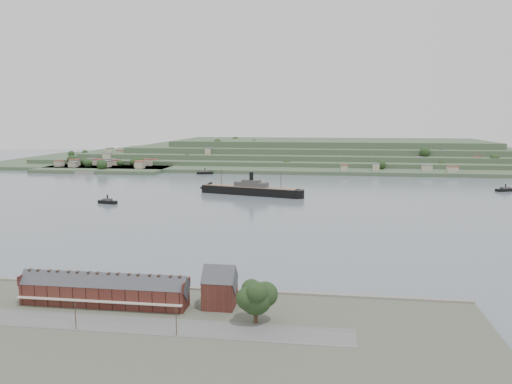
# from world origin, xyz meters

# --- Properties ---
(ground) EXTENTS (1400.00, 1400.00, 0.00)m
(ground) POSITION_xyz_m (0.00, 0.00, 0.00)
(ground) COLOR slate
(ground) RESTS_ON ground
(near_shore) EXTENTS (220.00, 80.00, 2.60)m
(near_shore) POSITION_xyz_m (0.00, -186.75, 1.01)
(near_shore) COLOR #4C5142
(near_shore) RESTS_ON ground
(terrace_row) EXTENTS (55.60, 9.80, 11.07)m
(terrace_row) POSITION_xyz_m (-10.00, -168.02, 6.84)
(terrace_row) COLOR #4D211B
(terrace_row) RESTS_ON ground
(gabled_building) EXTENTS (10.40, 10.18, 14.09)m
(gabled_building) POSITION_xyz_m (27.50, -164.00, 8.19)
(gabled_building) COLOR #4D211B
(gabled_building) RESTS_ON ground
(far_peninsula) EXTENTS (760.00, 309.00, 30.00)m
(far_peninsula) POSITION_xyz_m (27.91, 393.10, 11.88)
(far_peninsula) COLOR #324830
(far_peninsula) RESTS_ON ground
(steamship) EXTENTS (91.89, 34.16, 22.48)m
(steamship) POSITION_xyz_m (-3.26, 83.23, 4.15)
(steamship) COLOR black
(steamship) RESTS_ON ground
(tugboat) EXTENTS (15.45, 7.47, 6.72)m
(tugboat) POSITION_xyz_m (-97.61, 26.32, 1.64)
(tugboat) COLOR black
(tugboat) RESTS_ON ground
(ferry_west) EXTENTS (18.72, 8.62, 6.78)m
(ferry_west) POSITION_xyz_m (-73.34, 225.00, 1.63)
(ferry_west) COLOR black
(ferry_west) RESTS_ON ground
(ferry_east) EXTENTS (17.84, 11.41, 6.51)m
(ferry_east) POSITION_xyz_m (212.97, 132.73, 1.57)
(ferry_east) COLOR black
(ferry_east) RESTS_ON ground
(fig_tree) EXTENTS (12.09, 10.47, 13.50)m
(fig_tree) POSITION_xyz_m (41.15, -175.75, 10.24)
(fig_tree) COLOR #3E2B1D
(fig_tree) RESTS_ON ground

